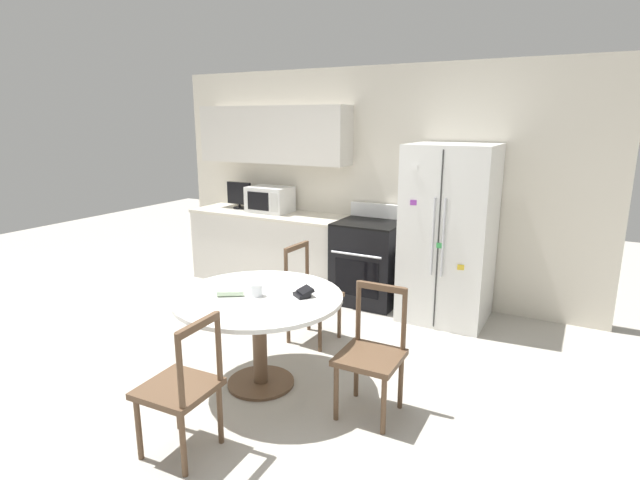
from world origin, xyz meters
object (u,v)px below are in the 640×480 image
Objects in this scene: countertop_tv at (239,195)px; wallet at (304,293)px; dining_chair_right at (371,355)px; refrigerator at (449,234)px; dining_chair_far at (311,296)px; candle_glass at (257,291)px; microwave at (270,199)px; dining_chair_near at (182,389)px; oven_range at (369,261)px.

wallet is at bearing -43.39° from countertop_tv.
countertop_tv is 3.00m from wallet.
dining_chair_right is 5.25× the size of wallet.
countertop_tv is at bearing 176.99° from refrigerator.
dining_chair_far is 9.61× the size of candle_glass.
microwave is 5.60× the size of candle_glass.
dining_chair_near is 1.00× the size of dining_chair_right.
dining_chair_far is 1.00× the size of dining_chair_right.
dining_chair_right reaches higher than candle_glass.
oven_range is 11.51× the size of candle_glass.
refrigerator reaches higher than wallet.
candle_glass is at bearing -58.05° from microwave.
countertop_tv is at bearing 130.00° from candle_glass.
candle_glass is (-0.00, -2.12, 0.31)m from oven_range.
microwave is (-1.38, 0.08, 0.59)m from oven_range.
dining_chair_near is at bearing -105.63° from refrigerator.
wallet is (-0.59, 0.08, 0.33)m from dining_chair_right.
countertop_tv is 1.99× the size of wallet.
countertop_tv is 3.64× the size of candle_glass.
microwave reaches higher than candle_glass.
microwave is 2.61m from candle_glass.
oven_range is 2.23m from dining_chair_right.
refrigerator is at bearing -3.77° from oven_range.
countertop_tv is at bearing 136.61° from wallet.
dining_chair_far is at bearing 1.30° from dining_chair_near.
oven_range reaches higher than dining_chair_near.
refrigerator reaches higher than countertop_tv.
dining_chair_near reaches higher than wallet.
oven_range is at bearing -2.64° from countertop_tv.
countertop_tv reaches higher than dining_chair_far.
wallet is at bearing -8.87° from dining_chair_right.
dining_chair_near is 0.95m from candle_glass.
oven_range is (-0.89, 0.06, -0.43)m from refrigerator.
dining_chair_near is (-0.83, -2.95, -0.46)m from refrigerator.
countertop_tv is (-2.75, 0.14, 0.19)m from refrigerator.
dining_chair_right is at bearing 52.09° from dining_chair_far.
microwave reaches higher than wallet.
dining_chair_right is (0.83, 0.96, 0.00)m from dining_chair_near.
dining_chair_near is at bearing -88.78° from oven_range.
oven_range is 1.20× the size of dining_chair_near.
dining_chair_right is 0.97m from candle_glass.
dining_chair_far is 0.98m from candle_glass.
microwave is at bearing 121.95° from candle_glass.
dining_chair_right is (2.76, -2.13, -0.65)m from countertop_tv.
candle_glass is at bearing 6.65° from dining_chair_far.
dining_chair_near is at bearing -85.54° from candle_glass.
dining_chair_far is (-0.95, -1.15, -0.46)m from refrigerator.
oven_range is at bearing 176.23° from refrigerator.
dining_chair_far is 0.90m from wallet.
refrigerator is 2.04m from dining_chair_right.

